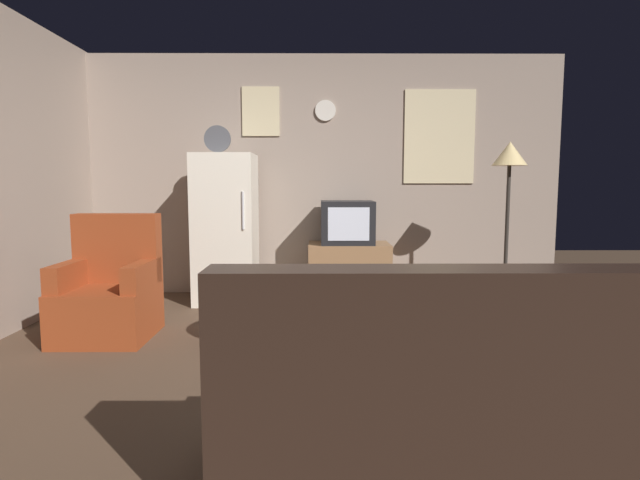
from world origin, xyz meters
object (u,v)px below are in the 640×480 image
object	(u,v)px
remote_control	(269,282)
crt_tv	(347,222)
tv_stand	(349,271)
mug_ceramic_white	(279,282)
couch	(440,413)
standing_lamp	(509,167)
armchair	(110,294)
coffee_table	(275,314)
wine_glass	(259,276)
mug_ceramic_tan	(271,279)
fridge	(226,228)

from	to	relation	value
remote_control	crt_tv	bearing A→B (deg)	33.26
tv_stand	mug_ceramic_white	size ratio (longest dim) A/B	9.33
crt_tv	mug_ceramic_white	xyz separation A→B (m)	(-0.58, -1.72, -0.29)
tv_stand	couch	size ratio (longest dim) A/B	0.49
mug_ceramic_white	standing_lamp	bearing A→B (deg)	30.52
remote_control	couch	size ratio (longest dim) A/B	0.09
tv_stand	armchair	distance (m)	2.36
mug_ceramic_white	couch	xyz separation A→B (m)	(0.75, -1.64, -0.20)
coffee_table	armchair	size ratio (longest dim) A/B	0.75
tv_stand	armchair	size ratio (longest dim) A/B	0.88
standing_lamp	remote_control	distance (m)	2.54
armchair	couch	size ratio (longest dim) A/B	0.56
tv_stand	wine_glass	size ratio (longest dim) A/B	5.60
wine_glass	mug_ceramic_white	xyz separation A→B (m)	(0.14, -0.05, -0.03)
armchair	wine_glass	bearing A→B (deg)	-16.67
tv_stand	mug_ceramic_white	world-z (taller)	tv_stand
coffee_table	remote_control	world-z (taller)	remote_control
armchair	couch	distance (m)	2.95
tv_stand	couch	xyz separation A→B (m)	(0.14, -3.36, 0.02)
tv_stand	crt_tv	world-z (taller)	crt_tv
crt_tv	couch	xyz separation A→B (m)	(0.16, -3.36, -0.49)
wine_glass	couch	xyz separation A→B (m)	(0.89, -1.69, -0.23)
crt_tv	tv_stand	bearing A→B (deg)	2.65
coffee_table	mug_ceramic_white	xyz separation A→B (m)	(0.04, -0.18, 0.28)
wine_glass	mug_ceramic_tan	distance (m)	0.10
remote_control	armchair	size ratio (longest dim) A/B	0.16
wine_glass	couch	size ratio (longest dim) A/B	0.09
couch	remote_control	bearing A→B (deg)	114.73
wine_glass	remote_control	distance (m)	0.14
fridge	couch	world-z (taller)	fridge
fridge	wine_glass	bearing A→B (deg)	-71.89
fridge	remote_control	size ratio (longest dim) A/B	11.80
coffee_table	wine_glass	size ratio (longest dim) A/B	4.80
remote_control	armchair	bearing A→B (deg)	135.31
standing_lamp	coffee_table	xyz separation A→B (m)	(-2.09, -1.03, -1.12)
coffee_table	mug_ceramic_tan	world-z (taller)	mug_ceramic_tan
fridge	mug_ceramic_tan	world-z (taller)	fridge
couch	wine_glass	bearing A→B (deg)	117.72
standing_lamp	mug_ceramic_tan	xyz separation A→B (m)	(-2.11, -1.12, -0.84)
tv_stand	armchair	world-z (taller)	armchair
mug_ceramic_tan	armchair	bearing A→B (deg)	166.04
standing_lamp	remote_control	world-z (taller)	standing_lamp
mug_ceramic_tan	armchair	size ratio (longest dim) A/B	0.09
fridge	standing_lamp	distance (m)	2.80
fridge	couch	size ratio (longest dim) A/B	1.04
couch	armchair	bearing A→B (deg)	135.74
standing_lamp	mug_ceramic_white	bearing A→B (deg)	-149.48
remote_control	mug_ceramic_white	bearing A→B (deg)	-96.65
wine_glass	remote_control	world-z (taller)	wine_glass
fridge	mug_ceramic_tan	distance (m)	1.65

